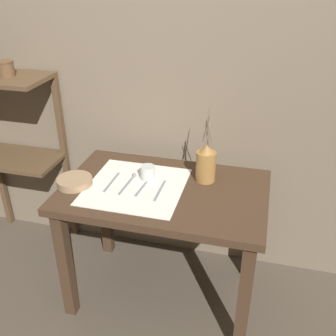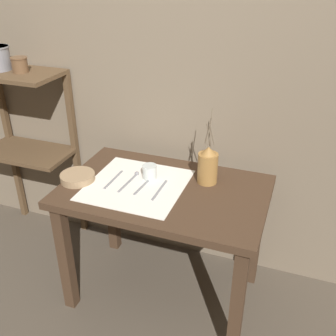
% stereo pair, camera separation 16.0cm
% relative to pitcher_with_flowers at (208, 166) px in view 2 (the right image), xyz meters
% --- Properties ---
extents(ground_plane, '(12.00, 12.00, 0.00)m').
position_rel_pitcher_with_flowers_xyz_m(ground_plane, '(-0.19, -0.14, -0.80)').
color(ground_plane, brown).
extents(stone_wall_back, '(7.00, 0.06, 2.40)m').
position_rel_pitcher_with_flowers_xyz_m(stone_wall_back, '(-0.19, 0.30, 0.40)').
color(stone_wall_back, '#7A6B56').
rests_on(stone_wall_back, ground_plane).
extents(wooden_table, '(1.04, 0.66, 0.71)m').
position_rel_pitcher_with_flowers_xyz_m(wooden_table, '(-0.19, -0.14, -0.21)').
color(wooden_table, '#422D1E').
rests_on(wooden_table, ground_plane).
extents(wooden_shelf_unit, '(0.56, 0.32, 1.15)m').
position_rel_pitcher_with_flowers_xyz_m(wooden_shelf_unit, '(-1.21, 0.13, 0.01)').
color(wooden_shelf_unit, brown).
rests_on(wooden_shelf_unit, ground_plane).
extents(linen_cloth, '(0.48, 0.49, 0.00)m').
position_rel_pitcher_with_flowers_xyz_m(linen_cloth, '(-0.33, -0.15, -0.09)').
color(linen_cloth, white).
rests_on(linen_cloth, wooden_table).
extents(pitcher_with_flowers, '(0.10, 0.10, 0.39)m').
position_rel_pitcher_with_flowers_xyz_m(pitcher_with_flowers, '(0.00, 0.00, 0.00)').
color(pitcher_with_flowers, olive).
rests_on(pitcher_with_flowers, wooden_table).
extents(wooden_bowl, '(0.18, 0.18, 0.04)m').
position_rel_pitcher_with_flowers_xyz_m(wooden_bowl, '(-0.64, -0.22, -0.08)').
color(wooden_bowl, '#9E7F5B').
rests_on(wooden_bowl, wooden_table).
extents(glass_tumbler_near, '(0.08, 0.08, 0.07)m').
position_rel_pitcher_with_flowers_xyz_m(glass_tumbler_near, '(-0.29, -0.07, -0.05)').
color(glass_tumbler_near, silver).
rests_on(glass_tumbler_near, wooden_table).
extents(fork_outer, '(0.01, 0.20, 0.00)m').
position_rel_pitcher_with_flowers_xyz_m(fork_outer, '(-0.46, -0.15, -0.09)').
color(fork_outer, gray).
rests_on(fork_outer, wooden_table).
extents(spoon_outer, '(0.03, 0.21, 0.02)m').
position_rel_pitcher_with_flowers_xyz_m(spoon_outer, '(-0.37, -0.10, -0.09)').
color(spoon_outer, gray).
rests_on(spoon_outer, wooden_table).
extents(knife_center, '(0.03, 0.20, 0.00)m').
position_rel_pitcher_with_flowers_xyz_m(knife_center, '(-0.29, -0.15, -0.09)').
color(knife_center, gray).
rests_on(knife_center, wooden_table).
extents(fork_inner, '(0.01, 0.20, 0.00)m').
position_rel_pitcher_with_flowers_xyz_m(fork_inner, '(-0.20, -0.17, -0.09)').
color(fork_inner, gray).
rests_on(fork_inner, wooden_table).
extents(metal_pot_small, '(0.09, 0.09, 0.09)m').
position_rel_pitcher_with_flowers_xyz_m(metal_pot_small, '(-1.15, 0.09, 0.40)').
color(metal_pot_small, brown).
rests_on(metal_pot_small, wooden_shelf_unit).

